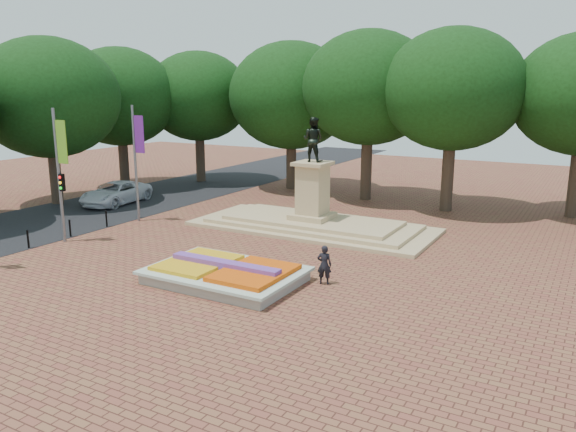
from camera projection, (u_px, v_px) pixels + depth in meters
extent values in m
plane|color=brown|center=(233.00, 265.00, 25.82)|extent=(90.00, 90.00, 0.00)
cube|color=black|center=(91.00, 211.00, 37.26)|extent=(9.00, 90.00, 0.02)
cube|color=gray|center=(225.00, 277.00, 23.60)|extent=(6.00, 4.00, 0.45)
cube|color=beige|center=(225.00, 271.00, 23.54)|extent=(6.30, 4.30, 0.12)
cube|color=#DD5A0C|center=(254.00, 273.00, 22.81)|extent=(2.60, 3.40, 0.22)
cube|color=gold|center=(198.00, 263.00, 24.21)|extent=(2.60, 3.40, 0.18)
cube|color=#603491|center=(225.00, 266.00, 23.49)|extent=(5.20, 0.55, 0.38)
cube|color=tan|center=(312.00, 227.00, 32.59)|extent=(14.00, 6.00, 0.20)
cube|color=tan|center=(312.00, 223.00, 32.55)|extent=(12.00, 5.00, 0.20)
cube|color=tan|center=(312.00, 220.00, 32.50)|extent=(10.00, 4.00, 0.20)
cube|color=tan|center=(312.00, 216.00, 32.45)|extent=(2.20, 2.20, 0.30)
cube|color=tan|center=(313.00, 190.00, 32.10)|extent=(1.50, 1.50, 2.80)
cube|color=tan|center=(313.00, 164.00, 31.77)|extent=(1.90, 1.90, 0.20)
imported|color=black|center=(313.00, 140.00, 31.46)|extent=(1.22, 0.95, 2.50)
cylinder|color=#36261D|center=(200.00, 159.00, 48.33)|extent=(0.80, 0.80, 4.00)
ellipsoid|color=black|center=(198.00, 104.00, 47.28)|extent=(8.80, 8.80, 7.48)
cylinder|color=#36261D|center=(280.00, 165.00, 44.49)|extent=(0.80, 0.80, 4.00)
ellipsoid|color=black|center=(280.00, 105.00, 43.44)|extent=(8.80, 8.80, 7.48)
cylinder|color=#36261D|center=(362.00, 171.00, 41.13)|extent=(0.80, 0.80, 4.00)
ellipsoid|color=black|center=(364.00, 106.00, 40.09)|extent=(8.80, 8.80, 7.48)
cylinder|color=#36261D|center=(459.00, 179.00, 37.77)|extent=(0.80, 0.80, 4.00)
ellipsoid|color=black|center=(464.00, 108.00, 36.73)|extent=(8.80, 8.80, 7.48)
cylinder|color=#36261D|center=(575.00, 188.00, 34.42)|extent=(0.80, 0.80, 4.00)
cylinder|color=#36261D|center=(43.00, 177.00, 39.00)|extent=(0.80, 0.80, 3.84)
ellipsoid|color=black|center=(37.00, 112.00, 37.99)|extent=(8.40, 8.40, 7.14)
cylinder|color=#36261D|center=(128.00, 164.00, 45.78)|extent=(0.80, 0.80, 3.84)
ellipsoid|color=black|center=(124.00, 108.00, 44.78)|extent=(8.40, 8.40, 7.14)
cylinder|color=slate|center=(59.00, 176.00, 29.09)|extent=(0.16, 0.16, 7.00)
cube|color=#69AB22|center=(62.00, 142.00, 28.47)|extent=(0.70, 0.04, 2.20)
cylinder|color=slate|center=(135.00, 164.00, 33.76)|extent=(0.16, 0.16, 7.00)
cube|color=#692088|center=(139.00, 134.00, 33.14)|extent=(0.70, 0.04, 2.20)
cube|color=black|center=(62.00, 182.00, 29.06)|extent=(0.28, 0.18, 0.90)
cylinder|color=black|center=(28.00, 240.00, 28.48)|extent=(0.10, 0.10, 0.90)
sphere|color=black|center=(27.00, 231.00, 28.38)|extent=(0.12, 0.12, 0.12)
cylinder|color=black|center=(70.00, 229.00, 30.69)|extent=(0.10, 0.10, 0.90)
sphere|color=black|center=(69.00, 221.00, 30.58)|extent=(0.12, 0.12, 0.12)
cylinder|color=black|center=(106.00, 219.00, 32.89)|extent=(0.10, 0.10, 0.90)
sphere|color=black|center=(106.00, 212.00, 32.79)|extent=(0.12, 0.12, 0.12)
cylinder|color=black|center=(138.00, 211.00, 35.10)|extent=(0.10, 0.10, 0.90)
sphere|color=black|center=(138.00, 204.00, 35.00)|extent=(0.12, 0.12, 0.12)
imported|color=silver|center=(116.00, 193.00, 39.38)|extent=(3.21, 5.85, 1.55)
imported|color=black|center=(324.00, 265.00, 23.21)|extent=(0.69, 0.55, 1.67)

